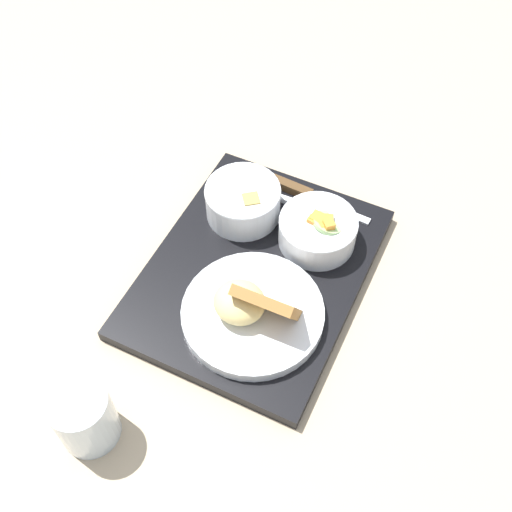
{
  "coord_description": "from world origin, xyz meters",
  "views": [
    {
      "loc": [
        0.44,
        0.28,
        0.77
      ],
      "look_at": [
        0.0,
        0.0,
        0.05
      ],
      "focal_mm": 45.0,
      "sensor_mm": 36.0,
      "label": 1
    }
  ],
  "objects_px": {
    "spoon": "(316,209)",
    "glass_water": "(85,418)",
    "bowl_salad": "(318,229)",
    "plate_main": "(252,310)",
    "bowl_soup": "(243,200)",
    "knife": "(300,192)"
  },
  "relations": [
    {
      "from": "bowl_soup",
      "to": "plate_main",
      "type": "xyz_separation_m",
      "value": [
        0.15,
        0.11,
        -0.01
      ]
    },
    {
      "from": "plate_main",
      "to": "spoon",
      "type": "xyz_separation_m",
      "value": [
        -0.21,
        -0.02,
        -0.01
      ]
    },
    {
      "from": "spoon",
      "to": "glass_water",
      "type": "xyz_separation_m",
      "value": [
        0.44,
        -0.07,
        0.01
      ]
    },
    {
      "from": "spoon",
      "to": "glass_water",
      "type": "distance_m",
      "value": 0.45
    },
    {
      "from": "bowl_salad",
      "to": "plate_main",
      "type": "distance_m",
      "value": 0.16
    },
    {
      "from": "bowl_salad",
      "to": "knife",
      "type": "xyz_separation_m",
      "value": [
        -0.07,
        -0.07,
        -0.02
      ]
    },
    {
      "from": "plate_main",
      "to": "knife",
      "type": "distance_m",
      "value": 0.23
    },
    {
      "from": "bowl_salad",
      "to": "bowl_soup",
      "type": "relative_size",
      "value": 1.01
    },
    {
      "from": "glass_water",
      "to": "bowl_salad",
      "type": "bearing_deg",
      "value": 165.96
    },
    {
      "from": "bowl_soup",
      "to": "spoon",
      "type": "distance_m",
      "value": 0.11
    },
    {
      "from": "knife",
      "to": "plate_main",
      "type": "bearing_deg",
      "value": -79.64
    },
    {
      "from": "bowl_salad",
      "to": "glass_water",
      "type": "distance_m",
      "value": 0.41
    },
    {
      "from": "plate_main",
      "to": "knife",
      "type": "relative_size",
      "value": 1.15
    },
    {
      "from": "bowl_soup",
      "to": "plate_main",
      "type": "distance_m",
      "value": 0.18
    },
    {
      "from": "knife",
      "to": "glass_water",
      "type": "height_order",
      "value": "glass_water"
    },
    {
      "from": "bowl_salad",
      "to": "plate_main",
      "type": "xyz_separation_m",
      "value": [
        0.16,
        -0.01,
        -0.01
      ]
    },
    {
      "from": "spoon",
      "to": "knife",
      "type": "bearing_deg",
      "value": 146.75
    },
    {
      "from": "knife",
      "to": "spoon",
      "type": "distance_m",
      "value": 0.04
    },
    {
      "from": "bowl_salad",
      "to": "spoon",
      "type": "height_order",
      "value": "bowl_salad"
    },
    {
      "from": "plate_main",
      "to": "spoon",
      "type": "distance_m",
      "value": 0.21
    },
    {
      "from": "spoon",
      "to": "glass_water",
      "type": "bearing_deg",
      "value": -106.98
    },
    {
      "from": "bowl_salad",
      "to": "plate_main",
      "type": "bearing_deg",
      "value": -4.08
    }
  ]
}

